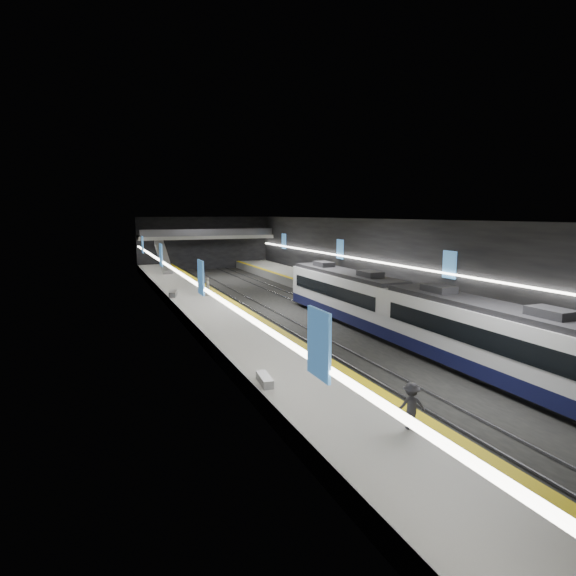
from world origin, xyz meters
name	(u,v)px	position (x,y,z in m)	size (l,w,h in m)	color
ground	(294,311)	(0.00, 0.00, 0.00)	(70.00, 70.00, 0.00)	black
ceiling	(295,220)	(0.00, 0.00, 8.00)	(20.00, 70.00, 0.04)	beige
wall_left	(178,271)	(-10.00, 0.00, 4.00)	(0.04, 70.00, 8.00)	black
wall_right	(392,262)	(10.00, 0.00, 4.00)	(0.04, 70.00, 8.00)	black
wall_back	(204,243)	(0.00, 35.00, 4.00)	(20.00, 0.04, 8.00)	black
platform_left	(210,312)	(-7.50, 0.00, 0.50)	(5.00, 70.00, 1.00)	slate
tile_surface_left	(210,306)	(-7.50, 0.00, 1.01)	(5.00, 70.00, 0.02)	#ACACA7
tactile_strip_left	(236,304)	(-5.30, 0.00, 1.02)	(0.60, 70.00, 0.02)	yellow
platform_right	(368,300)	(7.50, 0.00, 0.50)	(5.00, 70.00, 1.00)	slate
tile_surface_right	(368,294)	(7.50, 0.00, 1.01)	(5.00, 70.00, 0.02)	#ACACA7
tactile_strip_right	(347,296)	(5.30, 0.00, 1.02)	(0.60, 70.00, 0.02)	yellow
rails	(294,311)	(0.00, 0.00, 0.06)	(6.52, 70.00, 0.12)	gray
train	(400,309)	(2.50, -11.94, 2.20)	(2.69, 30.04, 3.60)	#10133B
ad_posters	(290,259)	(0.00, 1.00, 4.50)	(19.94, 53.50, 2.20)	teal
cove_light_left	(181,274)	(-9.80, 0.00, 3.80)	(0.25, 68.60, 0.12)	white
cove_light_right	(390,264)	(9.80, 0.00, 3.80)	(0.25, 68.60, 0.12)	white
mezzanine_bridge	(207,237)	(0.00, 32.93, 5.04)	(20.00, 3.00, 1.50)	gray
escalator	(163,257)	(-7.50, 26.00, 2.90)	(1.20, 8.00, 0.60)	#99999E
bench_left_near	(265,380)	(-9.50, -18.74, 1.20)	(0.45, 1.62, 0.40)	#99999E
bench_left_far	(173,294)	(-9.50, 6.03, 1.25)	(0.57, 2.05, 0.50)	#99999E
bench_right_near	(403,295)	(9.50, -2.67, 1.22)	(0.51, 1.83, 0.45)	#99999E
bench_right_far	(345,280)	(9.50, 7.95, 1.21)	(0.48, 1.71, 0.42)	#99999E
passenger_right_a	(479,317)	(7.10, -14.32, 1.78)	(0.57, 0.38, 1.57)	#B5434A
passenger_right_b	(440,310)	(6.18, -11.56, 1.81)	(0.79, 0.61, 1.62)	teal
passenger_left_a	(208,287)	(-6.47, 5.23, 1.83)	(0.97, 0.40, 1.66)	beige
passenger_left_b	(411,406)	(-6.27, -24.95, 1.84)	(1.08, 0.62, 1.68)	#3B3940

